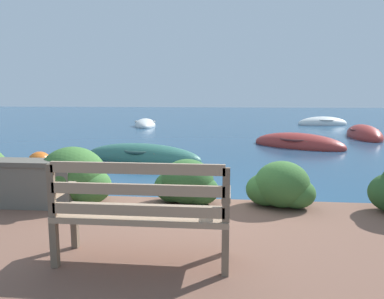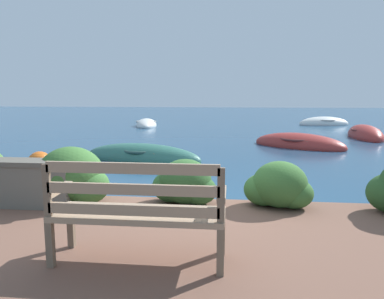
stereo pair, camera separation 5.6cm
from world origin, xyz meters
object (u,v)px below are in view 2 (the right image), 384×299
Objects in this scene: rowboat_distant at (324,124)px; mooring_buoy at (40,163)px; park_bench at (137,210)px; rowboat_far at (365,136)px; rowboat_outer at (146,125)px; rowboat_mid at (299,145)px; rowboat_nearest at (142,158)px.

rowboat_distant reaches higher than mooring_buoy.
rowboat_far is at bearing 57.73° from park_bench.
rowboat_outer is at bearing 96.98° from park_bench.
rowboat_far reaches higher than rowboat_distant.
rowboat_mid is 4.02m from rowboat_far.
rowboat_far is at bearing 50.82° from rowboat_nearest.
rowboat_outer is at bearing 90.18° from mooring_buoy.
rowboat_outer is at bearing 168.18° from rowboat_mid.
park_bench is at bearing -119.32° from rowboat_distant.
rowboat_outer is (-2.14, 9.78, -0.00)m from rowboat_nearest.
mooring_buoy is at bearing -51.91° from rowboat_far.
rowboat_distant reaches higher than rowboat_nearest.
rowboat_mid is (2.94, 9.11, -0.64)m from park_bench.
rowboat_distant reaches higher than rowboat_outer.
park_bench is 0.47× the size of rowboat_mid.
rowboat_distant reaches higher than rowboat_mid.
rowboat_mid is at bearing -45.01° from rowboat_far.
rowboat_nearest is 2.42m from mooring_buoy.
mooring_buoy is (-3.58, 4.99, -0.61)m from park_bench.
park_bench reaches higher than rowboat_outer.
rowboat_far reaches higher than rowboat_outer.
rowboat_far reaches higher than rowboat_mid.
rowboat_nearest is at bearing -111.95° from rowboat_mid.
park_bench is 16.37m from rowboat_outer.
rowboat_mid reaches higher than rowboat_nearest.
rowboat_outer is 9.50m from rowboat_distant.
rowboat_outer is (-3.62, 15.95, -0.65)m from park_bench.
rowboat_mid is at bearing -119.38° from rowboat_distant.
rowboat_mid is 5.27× the size of mooring_buoy.
rowboat_distant is (-0.17, 5.84, -0.00)m from rowboat_far.
rowboat_mid reaches higher than rowboat_outer.
rowboat_far is (2.95, 2.72, 0.01)m from rowboat_mid.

